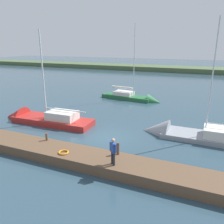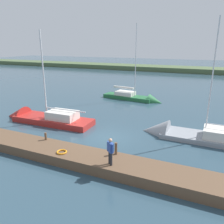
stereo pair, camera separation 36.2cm
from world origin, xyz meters
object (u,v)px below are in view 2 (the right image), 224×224
object	(u,v)px
mooring_post_far	(46,136)
life_ring_buoy	(62,152)
sailboat_inner_slip	(41,120)
sailboat_outer_mooring	(136,99)
person_on_dock	(110,150)
mooring_post_near	(116,149)
sailboat_behind_pier	(191,137)

from	to	relation	value
mooring_post_far	life_ring_buoy	xyz separation A→B (m)	(-2.23, 1.19, -0.22)
life_ring_buoy	sailboat_inner_slip	size ratio (longest dim) A/B	0.07
sailboat_outer_mooring	person_on_dock	size ratio (longest dim) A/B	6.62
mooring_post_near	sailboat_outer_mooring	size ratio (longest dim) A/B	0.07
sailboat_outer_mooring	person_on_dock	world-z (taller)	sailboat_outer_mooring
sailboat_inner_slip	person_on_dock	bearing A→B (deg)	148.46
life_ring_buoy	mooring_post_far	bearing A→B (deg)	-28.12
mooring_post_near	sailboat_outer_mooring	distance (m)	16.97
sailboat_outer_mooring	sailboat_inner_slip	bearing A→B (deg)	-108.95
mooring_post_far	person_on_dock	xyz separation A→B (m)	(-5.62, 1.27, 0.64)
sailboat_inner_slip	mooring_post_far	bearing A→B (deg)	132.81
mooring_post_near	person_on_dock	distance (m)	1.39
life_ring_buoy	sailboat_outer_mooring	distance (m)	17.67
mooring_post_far	sailboat_behind_pier	size ratio (longest dim) A/B	0.05
life_ring_buoy	sailboat_outer_mooring	xyz separation A→B (m)	(0.88, -17.64, -0.57)
sailboat_inner_slip	person_on_dock	xyz separation A→B (m)	(-10.04, 5.76, 1.41)
mooring_post_near	sailboat_outer_mooring	world-z (taller)	sailboat_outer_mooring
sailboat_behind_pier	person_on_dock	bearing A→B (deg)	63.87
mooring_post_near	sailboat_behind_pier	bearing A→B (deg)	-122.77
mooring_post_near	mooring_post_far	distance (m)	5.43
mooring_post_near	person_on_dock	xyz separation A→B (m)	(-0.20, 1.27, 0.52)
mooring_post_near	sailboat_behind_pier	world-z (taller)	sailboat_behind_pier
mooring_post_far	sailboat_outer_mooring	xyz separation A→B (m)	(-1.35, -16.44, -0.79)
mooring_post_near	sailboat_outer_mooring	xyz separation A→B (m)	(4.08, -16.44, -0.91)
life_ring_buoy	person_on_dock	world-z (taller)	person_on_dock
life_ring_buoy	sailboat_inner_slip	distance (m)	8.76
sailboat_behind_pier	sailboat_inner_slip	bearing A→B (deg)	7.26
mooring_post_far	sailboat_behind_pier	bearing A→B (deg)	-146.95
mooring_post_near	mooring_post_far	xyz separation A→B (m)	(5.43, 0.00, -0.12)
life_ring_buoy	mooring_post_near	bearing A→B (deg)	-159.59
sailboat_outer_mooring	mooring_post_far	bearing A→B (deg)	-87.87
sailboat_behind_pier	person_on_dock	distance (m)	8.36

